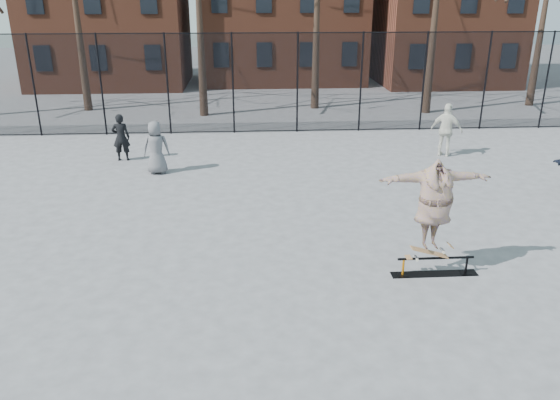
{
  "coord_description": "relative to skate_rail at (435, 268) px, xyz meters",
  "views": [
    {
      "loc": [
        -0.92,
        -9.15,
        5.52
      ],
      "look_at": [
        -0.24,
        1.5,
        1.4
      ],
      "focal_mm": 35.0,
      "sensor_mm": 36.0,
      "label": 1
    }
  ],
  "objects": [
    {
      "name": "skateboard",
      "position": [
        -0.15,
        0.0,
        0.29
      ],
      "size": [
        0.86,
        0.21,
        0.1
      ],
      "primitive_type": null,
      "color": "#99683D",
      "rests_on": "skate_rail"
    },
    {
      "name": "fence",
      "position": [
        -2.93,
        12.36,
        1.9
      ],
      "size": [
        34.03,
        0.07,
        4.0
      ],
      "color": "black",
      "rests_on": "ground"
    },
    {
      "name": "ground",
      "position": [
        -2.92,
        -0.64,
        -0.15
      ],
      "size": [
        100.0,
        100.0,
        0.0
      ],
      "primitive_type": "plane",
      "color": "#5C5C61"
    },
    {
      "name": "skate_rail",
      "position": [
        0.0,
        0.0,
        0.0
      ],
      "size": [
        1.8,
        0.28,
        0.4
      ],
      "color": "black",
      "rests_on": "ground"
    },
    {
      "name": "bystander_white",
      "position": [
        3.19,
        8.5,
        0.78
      ],
      "size": [
        1.17,
        0.96,
        1.87
      ],
      "primitive_type": "imported",
      "rotation": [
        0.0,
        0.0,
        2.59
      ],
      "color": "silver",
      "rests_on": "ground"
    },
    {
      "name": "skater",
      "position": [
        -0.15,
        0.0,
        1.27
      ],
      "size": [
        2.32,
        0.76,
        1.86
      ],
      "primitive_type": "imported",
      "rotation": [
        0.0,
        0.0,
        0.06
      ],
      "color": "#743990",
      "rests_on": "skateboard"
    },
    {
      "name": "bystander_black",
      "position": [
        -8.11,
        8.68,
        0.66
      ],
      "size": [
        0.61,
        0.42,
        1.62
      ],
      "primitive_type": "imported",
      "rotation": [
        0.0,
        0.0,
        3.19
      ],
      "color": "black",
      "rests_on": "ground"
    },
    {
      "name": "bystander_grey",
      "position": [
        -6.7,
        7.16,
        0.7
      ],
      "size": [
        0.89,
        0.64,
        1.7
      ],
      "primitive_type": "imported",
      "rotation": [
        0.0,
        0.0,
        3.26
      ],
      "color": "#5B5B5F",
      "rests_on": "ground"
    }
  ]
}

